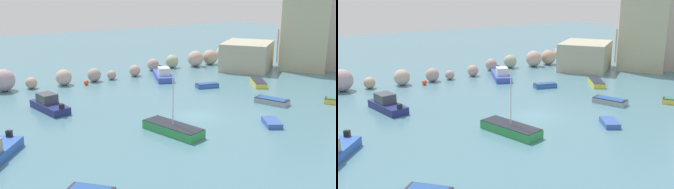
% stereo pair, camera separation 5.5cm
% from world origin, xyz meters
% --- Properties ---
extents(cove_water, '(160.00, 160.00, 0.00)m').
position_xyz_m(cove_water, '(0.00, 0.00, 0.00)').
color(cove_water, teal).
rests_on(cove_water, ground).
extents(cliff_headland_right, '(25.94, 23.18, 16.14)m').
position_xyz_m(cliff_headland_right, '(30.86, 10.45, 5.53)').
color(cliff_headland_right, '#BBB29A').
rests_on(cliff_headland_right, ground).
extents(rock_breakwater, '(41.17, 4.05, 2.72)m').
position_xyz_m(rock_breakwater, '(5.14, 20.56, 1.15)').
color(rock_breakwater, '#AC968A').
rests_on(rock_breakwater, ground).
extents(channel_buoy, '(0.66, 0.66, 0.66)m').
position_xyz_m(channel_buoy, '(-4.20, 18.19, 0.33)').
color(channel_buoy, '#E04C28').
rests_on(channel_buoy, cove_water).
extents(moored_boat_1, '(4.64, 6.79, 1.75)m').
position_xyz_m(moored_boat_1, '(6.11, 15.71, 0.56)').
color(moored_boat_1, '#3B51B7').
rests_on(moored_boat_1, cove_water).
extents(moored_boat_2, '(2.71, 5.68, 1.72)m').
position_xyz_m(moored_boat_2, '(-11.65, 9.82, 0.63)').
color(moored_boat_2, navy).
rests_on(moored_boat_2, cove_water).
extents(moored_boat_3, '(3.18, 6.03, 5.68)m').
position_xyz_m(moored_boat_3, '(-4.73, -2.71, 0.42)').
color(moored_boat_3, '#2F8D45').
rests_on(moored_boat_3, cove_water).
extents(moored_boat_4, '(3.03, 1.97, 0.57)m').
position_xyz_m(moored_boat_4, '(8.02, 8.38, 0.30)').
color(moored_boat_4, '#315DB8').
rests_on(moored_boat_4, cove_water).
extents(moored_boat_6, '(2.48, 2.86, 0.49)m').
position_xyz_m(moored_boat_6, '(4.08, -6.00, 0.24)').
color(moored_boat_6, '#385BAD').
rests_on(moored_boat_6, cove_water).
extents(moored_boat_8, '(3.71, 4.43, 0.64)m').
position_xyz_m(moored_boat_8, '(14.50, 5.82, 0.32)').
color(moored_boat_8, yellow).
rests_on(moored_boat_8, cove_water).
extents(moored_boat_9, '(2.54, 3.86, 0.62)m').
position_xyz_m(moored_boat_9, '(9.38, -1.18, 0.33)').
color(moored_boat_9, '#90979C').
rests_on(moored_boat_9, cove_water).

